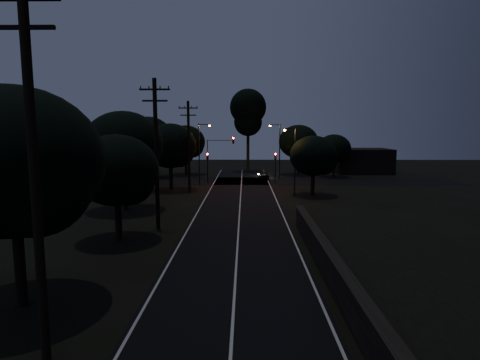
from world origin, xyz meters
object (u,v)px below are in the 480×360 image
object	(u,v)px
utility_pole_far	(189,145)
tall_pine	(248,112)
utility_pole_near	(34,169)
streetlight_a	(201,150)
streetlight_b	(278,148)
signal_mast	(220,151)
car	(264,175)
signal_left	(208,162)
utility_pole_mid	(156,152)
streetlight_c	(294,156)
signal_right	(275,162)

from	to	relation	value
utility_pole_far	tall_pine	size ratio (longest dim) A/B	0.75
utility_pole_near	streetlight_a	size ratio (longest dim) A/B	1.50
streetlight_a	streetlight_b	bearing A→B (deg)	29.48
tall_pine	signal_mast	world-z (taller)	tall_pine
utility_pole_near	tall_pine	size ratio (longest dim) A/B	0.85
tall_pine	car	size ratio (longest dim) A/B	4.15
signal_left	streetlight_b	world-z (taller)	streetlight_b
tall_pine	signal_left	distance (m)	17.60
utility_pole_mid	signal_mast	distance (m)	25.22
streetlight_c	streetlight_a	bearing A→B (deg)	144.31
signal_left	streetlight_c	bearing A→B (deg)	-43.76
streetlight_c	car	xyz separation A→B (m)	(-2.63, 13.94, -3.77)
signal_mast	streetlight_c	world-z (taller)	streetlight_c
signal_left	car	distance (m)	9.03
utility_pole_far	car	bearing A→B (deg)	52.38
car	signal_mast	bearing A→B (deg)	29.63
signal_mast	car	size ratio (longest dim) A/B	1.85
streetlight_c	signal_mast	bearing A→B (deg)	131.19
signal_mast	car	xyz separation A→B (m)	(6.11, 3.95, -3.76)
utility_pole_mid	utility_pole_far	distance (m)	17.00
signal_left	streetlight_a	xyz separation A→B (m)	(-0.71, -1.99, 1.80)
signal_left	signal_mast	size ratio (longest dim) A/B	0.66
streetlight_c	car	distance (m)	14.68
utility_pole_mid	streetlight_c	bearing A→B (deg)	51.74
streetlight_b	signal_right	bearing A→B (deg)	-100.00
streetlight_b	utility_pole_far	bearing A→B (deg)	-133.30
utility_pole_near	signal_right	distance (m)	43.44
utility_pole_mid	streetlight_a	bearing A→B (deg)	88.27
streetlight_a	car	xyz separation A→B (m)	(8.51, 5.94, -4.06)
signal_right	car	size ratio (longest dim) A/B	1.21
utility_pole_near	tall_pine	distance (m)	57.56
streetlight_a	tall_pine	bearing A→B (deg)	69.64
tall_pine	utility_pole_mid	bearing A→B (deg)	-99.93
tall_pine	streetlight_c	world-z (taller)	tall_pine
signal_mast	streetlight_b	xyz separation A→B (m)	(8.22, 4.01, 0.30)
streetlight_b	signal_left	bearing A→B (deg)	-157.95
signal_left	streetlight_c	size ratio (longest dim) A/B	0.55
signal_right	streetlight_b	distance (m)	4.45
utility_pole_near	tall_pine	xyz separation A→B (m)	(7.00, 57.00, 3.88)
utility_pole_near	streetlight_c	size ratio (longest dim) A/B	1.60
utility_pole_mid	tall_pine	world-z (taller)	tall_pine
signal_right	streetlight_a	bearing A→B (deg)	-168.66
streetlight_b	signal_mast	bearing A→B (deg)	-154.01
utility_pole_mid	streetlight_b	world-z (taller)	utility_pole_mid
utility_pole_near	streetlight_b	xyz separation A→B (m)	(11.31, 46.00, -1.61)
streetlight_b	streetlight_c	bearing A→B (deg)	-87.86
utility_pole_far	streetlight_a	size ratio (longest dim) A/B	1.31
tall_pine	streetlight_b	bearing A→B (deg)	-68.62
streetlight_c	utility_pole_far	bearing A→B (deg)	170.40
streetlight_c	streetlight_b	bearing A→B (deg)	92.14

